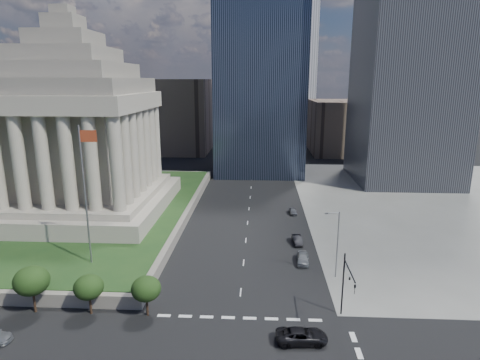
# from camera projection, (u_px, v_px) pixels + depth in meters

# --- Properties ---
(ground) EXTENTS (500.00, 500.00, 0.00)m
(ground) POSITION_uv_depth(u_px,v_px,m) (253.00, 167.00, 131.38)
(ground) COLOR black
(ground) RESTS_ON ground
(sidewalk_ne) EXTENTS (68.00, 90.00, 0.03)m
(sidewalk_ne) POSITION_uv_depth(u_px,v_px,m) (453.00, 207.00, 90.27)
(sidewalk_ne) COLOR slate
(sidewalk_ne) RESTS_ON ground
(plaza_terrace) EXTENTS (66.00, 70.00, 1.80)m
(plaza_terrace) POSITION_uv_depth(u_px,v_px,m) (37.00, 210.00, 85.04)
(plaza_terrace) COLOR slate
(plaza_terrace) RESTS_ON ground
(plaza_lawn) EXTENTS (64.00, 68.00, 0.10)m
(plaza_lawn) POSITION_uv_depth(u_px,v_px,m) (36.00, 206.00, 84.81)
(plaza_lawn) COLOR #1C3A17
(plaza_lawn) RESTS_ON plaza_terrace
(war_memorial) EXTENTS (34.00, 34.00, 39.00)m
(war_memorial) POSITION_uv_depth(u_px,v_px,m) (73.00, 114.00, 77.56)
(war_memorial) COLOR gray
(war_memorial) RESTS_ON plaza_lawn
(flagpole) EXTENTS (2.52, 0.24, 20.00)m
(flagpole) POSITION_uv_depth(u_px,v_px,m) (86.00, 188.00, 55.70)
(flagpole) COLOR slate
(flagpole) RESTS_ON plaza_lawn
(midrise_glass) EXTENTS (26.00, 26.00, 60.00)m
(midrise_glass) POSITION_uv_depth(u_px,v_px,m) (260.00, 72.00, 119.15)
(midrise_glass) COLOR black
(midrise_glass) RESTS_ON ground
(building_filler_ne) EXTENTS (20.00, 30.00, 20.00)m
(building_filler_ne) POSITION_uv_depth(u_px,v_px,m) (337.00, 127.00, 156.37)
(building_filler_ne) COLOR brown
(building_filler_ne) RESTS_ON ground
(building_filler_nw) EXTENTS (24.00, 30.00, 28.00)m
(building_filler_nw) POSITION_uv_depth(u_px,v_px,m) (179.00, 116.00, 158.58)
(building_filler_nw) COLOR brown
(building_filler_nw) RESTS_ON ground
(traffic_signal_ne) EXTENTS (0.30, 5.74, 8.00)m
(traffic_signal_ne) POSITION_uv_depth(u_px,v_px,m) (347.00, 282.00, 45.86)
(traffic_signal_ne) COLOR black
(traffic_signal_ne) RESTS_ON ground
(street_lamp_north) EXTENTS (2.13, 0.22, 10.00)m
(street_lamp_north) POSITION_uv_depth(u_px,v_px,m) (336.00, 241.00, 56.67)
(street_lamp_north) COLOR slate
(street_lamp_north) RESTS_ON ground
(pickup_truck) EXTENTS (5.81, 2.99, 1.57)m
(pickup_truck) POSITION_uv_depth(u_px,v_px,m) (302.00, 336.00, 43.44)
(pickup_truck) COLOR black
(pickup_truck) RESTS_ON ground
(parked_sedan_near) EXTENTS (2.13, 4.64, 1.54)m
(parked_sedan_near) POSITION_uv_depth(u_px,v_px,m) (303.00, 258.00, 62.38)
(parked_sedan_near) COLOR gray
(parked_sedan_near) RESTS_ON ground
(parked_sedan_mid) EXTENTS (4.27, 1.77, 1.38)m
(parked_sedan_mid) POSITION_uv_depth(u_px,v_px,m) (297.00, 240.00, 69.73)
(parked_sedan_mid) COLOR black
(parked_sedan_mid) RESTS_ON ground
(parked_sedan_far) EXTENTS (3.71, 1.66, 1.24)m
(parked_sedan_far) POSITION_uv_depth(u_px,v_px,m) (293.00, 211.00, 85.23)
(parked_sedan_far) COLOR #585A60
(parked_sedan_far) RESTS_ON ground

